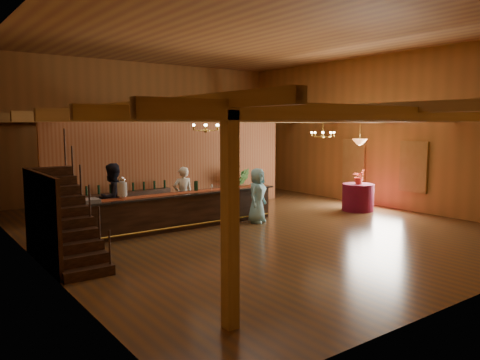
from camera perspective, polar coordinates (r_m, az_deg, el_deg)
floor at (r=14.06m, az=0.92°, el=-5.52°), size 14.00×14.00×0.00m
ceiling at (r=13.96m, az=0.96°, el=17.12°), size 14.00×14.00×0.00m
wall_back at (r=19.77m, az=-11.51°, el=5.94°), size 12.00×0.10×5.50m
wall_left at (r=11.18m, az=-24.46°, el=4.91°), size 0.10×14.00×5.50m
wall_right at (r=18.01m, az=16.39°, el=5.73°), size 0.10×14.00×5.50m
beam_grid at (r=14.14m, az=-0.31°, el=7.78°), size 11.90×13.90×0.39m
support_posts at (r=13.41m, az=2.22°, el=0.80°), size 9.20×10.20×3.20m
partition_wall at (r=16.48m, az=-7.86°, el=1.69°), size 9.00×0.18×3.10m
window_right_front at (r=17.11m, az=20.42°, el=1.51°), size 0.12×1.05×1.75m
window_right_back at (r=18.65m, az=13.73°, el=2.15°), size 0.12×1.05×1.75m
staircase at (r=10.78m, az=-20.31°, el=-4.32°), size 1.00×2.80×2.00m
backroom_boxes at (r=18.45m, az=-10.21°, el=-1.01°), size 4.10×0.60×1.10m
tasting_bar at (r=13.74m, az=-6.72°, el=-3.64°), size 6.15×0.86×1.04m
beverage_dispenser at (r=12.83m, az=-14.17°, el=-0.97°), size 0.26×0.26×0.60m
glass_rack_tray at (r=12.44m, az=-18.01°, el=-2.44°), size 0.50×0.50×0.10m
raffle_drum at (r=15.17m, az=2.41°, el=-0.02°), size 0.34×0.24×0.30m
bar_bottle_0 at (r=13.96m, az=-5.47°, el=-0.75°), size 0.07×0.07×0.30m
bar_bottle_1 at (r=13.98m, az=-5.32°, el=-0.73°), size 0.07×0.07×0.30m
bar_bottle_2 at (r=13.98m, az=-5.29°, el=-0.73°), size 0.07×0.07×0.30m
backbar_shelf at (r=15.50m, az=-13.48°, el=-2.94°), size 3.08×0.92×0.86m
round_table at (r=16.82m, az=14.18°, el=-2.06°), size 1.09×1.09×0.94m
chandelier_left at (r=13.11m, az=-4.21°, el=6.45°), size 0.80×0.80×0.43m
chandelier_right at (r=16.53m, az=10.05°, el=5.54°), size 0.80×0.80×0.69m
pendant_lamp at (r=16.64m, az=14.38°, el=4.53°), size 0.52×0.52×0.90m
bartender at (r=14.37m, az=-6.97°, el=-1.81°), size 0.68×0.50×1.72m
staff_second at (r=13.53m, az=-15.32°, el=-2.10°), size 1.17×1.08×1.93m
guest at (r=14.30m, az=2.11°, el=-1.90°), size 0.97×0.85×1.68m
floor_plant at (r=17.35m, az=0.01°, el=-0.84°), size 0.88×0.76×1.39m
table_flowers at (r=16.73m, az=14.27°, el=0.41°), size 0.56×0.52×0.52m
table_vase at (r=16.78m, az=14.28°, el=0.04°), size 0.15×0.15×0.29m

